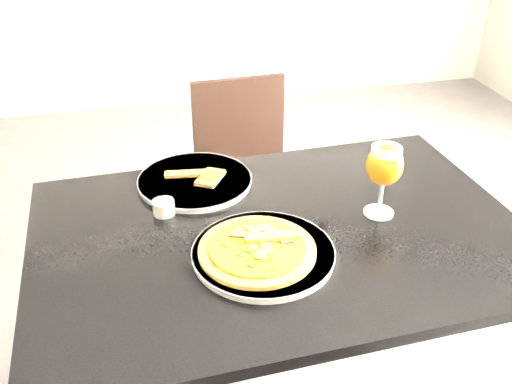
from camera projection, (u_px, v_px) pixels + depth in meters
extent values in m
cube|color=black|center=(280.00, 235.00, 1.40)|extent=(1.23, 0.85, 0.03)
cylinder|color=black|center=(78.00, 299.00, 1.76)|extent=(0.05, 0.05, 0.72)
cylinder|color=black|center=(396.00, 245.00, 2.00)|extent=(0.05, 0.05, 0.72)
cube|color=black|center=(251.00, 196.00, 2.20)|extent=(0.40, 0.40, 0.04)
cylinder|color=black|center=(223.00, 270.00, 2.14)|extent=(0.03, 0.03, 0.39)
cylinder|color=black|center=(300.00, 257.00, 2.21)|extent=(0.03, 0.03, 0.39)
cylinder|color=black|center=(206.00, 226.00, 2.39)|extent=(0.03, 0.03, 0.39)
cylinder|color=black|center=(276.00, 215.00, 2.47)|extent=(0.03, 0.03, 0.39)
cube|color=black|center=(239.00, 125.00, 2.22)|extent=(0.36, 0.05, 0.38)
cylinder|color=white|center=(263.00, 253.00, 1.30)|extent=(0.35, 0.35, 0.02)
cylinder|color=olive|center=(257.00, 250.00, 1.29)|extent=(0.27, 0.27, 0.01)
cylinder|color=#A8320E|center=(257.00, 247.00, 1.28)|extent=(0.22, 0.22, 0.01)
cube|color=brown|center=(270.00, 244.00, 1.29)|extent=(0.05, 0.03, 0.00)
cube|color=brown|center=(253.00, 233.00, 1.32)|extent=(0.03, 0.05, 0.00)
cube|color=brown|center=(228.00, 249.00, 1.27)|extent=(0.05, 0.03, 0.00)
cube|color=brown|center=(260.00, 253.00, 1.26)|extent=(0.03, 0.05, 0.00)
ellipsoid|color=gold|center=(263.00, 241.00, 1.29)|extent=(0.02, 0.02, 0.01)
ellipsoid|color=gold|center=(246.00, 229.00, 1.33)|extent=(0.02, 0.02, 0.01)
ellipsoid|color=gold|center=(249.00, 245.00, 1.28)|extent=(0.02, 0.02, 0.01)
ellipsoid|color=gold|center=(250.00, 263.00, 1.22)|extent=(0.02, 0.02, 0.01)
ellipsoid|color=gold|center=(265.00, 247.00, 1.27)|extent=(0.02, 0.02, 0.01)
cube|color=#1E4E0E|center=(258.00, 242.00, 1.29)|extent=(0.01, 0.02, 0.00)
cube|color=#1E4E0E|center=(252.00, 235.00, 1.32)|extent=(0.00, 0.02, 0.00)
cube|color=#1E4E0E|center=(236.00, 232.00, 1.33)|extent=(0.01, 0.02, 0.00)
cube|color=#1E4E0E|center=(245.00, 243.00, 1.29)|extent=(0.02, 0.01, 0.00)
cube|color=#1E4E0E|center=(232.00, 247.00, 1.28)|extent=(0.02, 0.01, 0.00)
cube|color=#1E4E0E|center=(252.00, 248.00, 1.28)|extent=(0.02, 0.01, 0.00)
cube|color=#1E4E0E|center=(246.00, 255.00, 1.25)|extent=(0.01, 0.01, 0.00)
cube|color=#1E4E0E|center=(252.00, 265.00, 1.22)|extent=(0.01, 0.02, 0.00)
cube|color=#1E4E0E|center=(261.00, 253.00, 1.26)|extent=(0.00, 0.02, 0.00)
cube|color=#1E4E0E|center=(275.00, 257.00, 1.25)|extent=(0.01, 0.02, 0.00)
cube|color=#1E4E0E|center=(263.00, 247.00, 1.28)|extent=(0.02, 0.01, 0.00)
cube|color=#1E4E0E|center=(276.00, 245.00, 1.28)|extent=(0.02, 0.01, 0.00)
cube|color=#1E4E0E|center=(284.00, 236.00, 1.31)|extent=(0.02, 0.01, 0.00)
cube|color=#1E4E0E|center=(264.00, 240.00, 1.30)|extent=(0.01, 0.01, 0.00)
cube|color=olive|center=(275.00, 241.00, 1.29)|extent=(0.13, 0.04, 0.01)
cylinder|color=white|center=(195.00, 181.00, 1.59)|extent=(0.38, 0.38, 0.02)
cube|color=olive|center=(185.00, 174.00, 1.60)|extent=(0.12, 0.04, 0.01)
cube|color=olive|center=(210.00, 178.00, 1.58)|extent=(0.10, 0.11, 0.01)
cylinder|color=#A8320E|center=(210.00, 176.00, 1.57)|extent=(0.05, 0.05, 0.00)
cube|color=olive|center=(255.00, 225.00, 1.41)|extent=(0.11, 0.05, 0.01)
cylinder|color=silver|center=(164.00, 207.00, 1.45)|extent=(0.06, 0.06, 0.04)
cylinder|color=yellow|center=(163.00, 203.00, 1.44)|extent=(0.05, 0.05, 0.01)
cylinder|color=#B6BABF|center=(379.00, 212.00, 1.46)|extent=(0.08, 0.08, 0.01)
cylinder|color=#B6BABF|center=(380.00, 198.00, 1.44)|extent=(0.01, 0.01, 0.08)
ellipsoid|color=#AF6711|center=(385.00, 165.00, 1.39)|extent=(0.09, 0.09, 0.11)
cylinder|color=beige|center=(387.00, 151.00, 1.37)|extent=(0.07, 0.07, 0.02)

